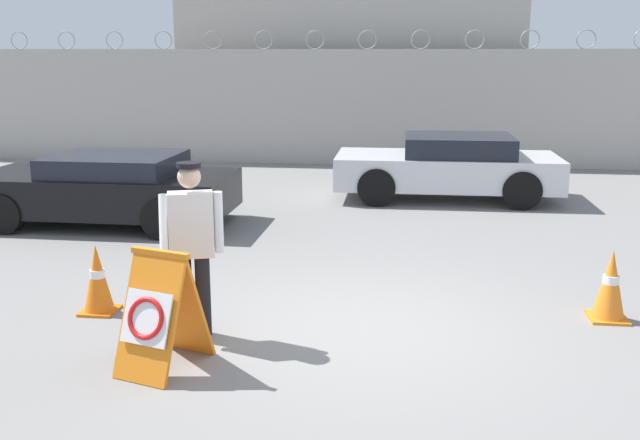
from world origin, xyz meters
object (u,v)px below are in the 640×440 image
traffic_cone_near (610,285)px  security_guard (192,241)px  parked_car_rear_sedan (449,166)px  barricade_sign (160,311)px  parked_car_front_coupe (107,188)px  traffic_cone_mid (98,279)px

traffic_cone_near → security_guard: bearing=-167.2°
traffic_cone_near → parked_car_rear_sedan: size_ratio=0.18×
barricade_sign → parked_car_rear_sedan: (2.97, 8.13, 0.09)m
barricade_sign → parked_car_front_coupe: (-2.78, 5.32, 0.06)m
barricade_sign → security_guard: security_guard is taller
security_guard → traffic_cone_mid: size_ratio=2.30×
traffic_cone_near → parked_car_front_coupe: 7.99m
parked_car_rear_sedan → parked_car_front_coupe: bearing=25.6°
barricade_sign → parked_car_front_coupe: parked_car_front_coupe is taller
security_guard → parked_car_rear_sedan: bearing=-128.6°
barricade_sign → traffic_cone_near: (4.37, 1.77, -0.17)m
barricade_sign → traffic_cone_near: size_ratio=1.43×
barricade_sign → parked_car_rear_sedan: bearing=87.3°
barricade_sign → parked_car_rear_sedan: size_ratio=0.26×
traffic_cone_near → barricade_sign: bearing=-158.0°
barricade_sign → parked_car_front_coupe: bearing=135.0°
parked_car_front_coupe → parked_car_rear_sedan: size_ratio=0.99×
security_guard → traffic_cone_mid: bearing=-39.4°
traffic_cone_near → parked_car_rear_sedan: 6.52m
traffic_cone_near → parked_car_rear_sedan: parked_car_rear_sedan is taller
barricade_sign → traffic_cone_near: 4.72m
security_guard → traffic_cone_near: security_guard is taller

